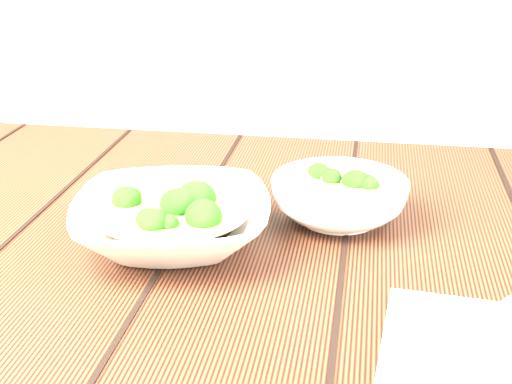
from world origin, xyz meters
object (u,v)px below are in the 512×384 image
(soup_bowl_back, at_px, (339,198))
(trivet, at_px, (208,217))
(table, at_px, (200,318))
(soup_bowl_front, at_px, (172,220))

(soup_bowl_back, relative_size, trivet, 1.97)
(table, xyz_separation_m, trivet, (0.01, 0.03, 0.13))
(table, xyz_separation_m, soup_bowl_back, (0.17, 0.07, 0.15))
(soup_bowl_back, bearing_deg, soup_bowl_front, -152.11)
(soup_bowl_front, relative_size, soup_bowl_back, 1.30)
(table, distance_m, soup_bowl_front, 0.15)
(trivet, bearing_deg, soup_bowl_back, 16.89)
(table, bearing_deg, soup_bowl_front, -130.41)
(soup_bowl_back, bearing_deg, trivet, -163.11)
(soup_bowl_back, xyz_separation_m, trivet, (-0.16, -0.05, -0.02))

